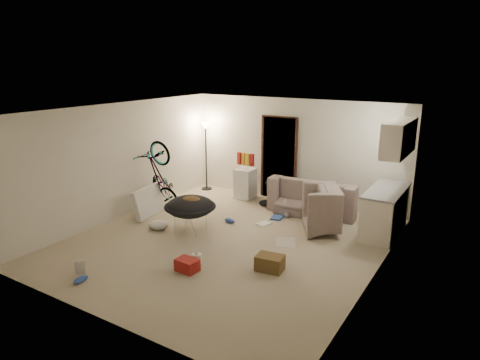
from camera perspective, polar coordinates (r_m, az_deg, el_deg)
The scene contains 38 objects.
floor at distance 8.26m, azimuth -1.74°, elevation -8.31°, with size 5.50×6.00×0.02m, color tan.
ceiling at distance 7.60m, azimuth -1.90°, elevation 9.35°, with size 5.50×6.00×0.02m, color white.
wall_back at distance 10.41m, azimuth 7.36°, elevation 3.88°, with size 5.50×0.02×2.50m, color silver.
wall_front at distance 5.71m, azimuth -18.81°, elevation -6.67°, with size 5.50×0.02×2.50m, color silver.
wall_left at distance 9.60m, azimuth -15.72°, elevation 2.43°, with size 0.02×6.00×2.50m, color silver.
wall_right at distance 6.78m, azimuth 18.06°, elevation -3.09°, with size 0.02×6.00×2.50m, color silver.
doorway at distance 10.59m, azimuth 5.26°, elevation 2.87°, with size 0.85×0.10×2.04m, color black.
door_trim at distance 10.57m, azimuth 5.19°, elevation 2.84°, with size 0.97×0.04×2.10m, color #341D12.
floor_lamp at distance 11.29m, azimuth -4.59°, elevation 5.15°, with size 0.28×0.28×1.81m.
kitchen_counter at distance 8.96m, azimuth 18.73°, elevation -4.13°, with size 0.60×1.50×0.88m, color silver.
counter_top at distance 8.82m, azimuth 18.98°, elevation -1.32°, with size 0.64×1.54×0.04m, color gray.
kitchen_uppers at distance 8.57m, azimuth 20.44°, elevation 5.30°, with size 0.38×1.40×0.65m, color silver.
sofa at distance 9.87m, azimuth 9.85°, elevation -2.63°, with size 1.99×0.78×0.58m, color #3A4139.
armchair at distance 8.88m, azimuth 12.96°, elevation -4.56°, with size 1.04×0.91×0.68m, color #3A4139.
bicycle at distance 9.98m, azimuth -10.55°, elevation -1.54°, with size 0.59×1.69×0.89m, color black.
book_asset at distance 7.57m, azimuth -21.11°, elevation -11.60°, with size 0.17×0.23×0.02m, color maroon.
mini_fridge at distance 10.73m, azimuth 0.70°, elevation -0.46°, with size 0.44×0.44×0.75m, color white.
snack_box_0 at distance 10.66m, azimuth -0.08°, elevation 2.91°, with size 0.10×0.07×0.30m, color maroon.
snack_box_1 at distance 10.60m, azimuth 0.48°, elevation 2.83°, with size 0.10×0.07×0.30m, color orange.
snack_box_2 at distance 10.54m, azimuth 1.03°, elevation 2.76°, with size 0.10×0.07×0.30m, color gold.
snack_box_3 at distance 10.48m, azimuth 1.60°, elevation 2.68°, with size 0.10×0.07×0.30m, color maroon.
saucer_chair at distance 8.64m, azimuth -6.65°, elevation -4.13°, with size 1.04×1.04×0.74m.
hoodie at distance 8.52m, azimuth -6.56°, elevation -2.93°, with size 0.48×0.40×0.22m, color #4A3419.
sofa_drape at distance 10.17m, azimuth 4.96°, elevation -0.45°, with size 0.56×0.46×0.28m, color black.
tv_box at distance 9.74m, azimuth -12.08°, elevation -2.80°, with size 0.12×0.98×0.65m, color silver.
drink_case_a at distance 7.19m, azimuth 4.00°, elevation -10.95°, with size 0.44×0.32×0.25m, color brown.
drink_case_b at distance 7.20m, azimuth -7.05°, elevation -11.19°, with size 0.36×0.26×0.21m, color maroon.
juicer at distance 7.45m, azimuth -5.79°, elevation -10.27°, with size 0.16×0.16×0.23m.
newspaper at distance 8.28m, azimuth 6.08°, elevation -8.25°, with size 0.37×0.49×0.01m, color beige.
book_blue at distance 9.47m, azimuth 4.95°, elevation -5.01°, with size 0.23×0.32×0.03m, color #2E4DA6.
book_white at distance 9.11m, azimuth 3.20°, elevation -5.85°, with size 0.22×0.29×0.03m, color silver.
shoe_0 at distance 9.17m, azimuth -1.36°, elevation -5.42°, with size 0.27×0.11×0.10m, color #2E4DA6.
shoe_1 at distance 9.54m, azimuth 6.28°, elevation -4.64°, with size 0.30×0.12×0.11m, color slate.
shoe_2 at distance 7.27m, azimuth -20.48°, elevation -12.32°, with size 0.27×0.11×0.10m, color #2E4DA6.
shoe_3 at distance 7.73m, azimuth -20.45°, elevation -10.64°, with size 0.24×0.10×0.09m, color slate.
shoe_4 at distance 7.62m, azimuth 3.23°, elevation -10.01°, with size 0.25×0.10×0.09m, color white.
clothes_lump_b at distance 10.26m, azimuth 3.69°, elevation -3.07°, with size 0.41×0.36×0.13m, color black.
clothes_lump_c at distance 9.04m, azimuth -10.83°, elevation -5.90°, with size 0.45×0.39×0.14m, color silver.
Camera 1 is at (4.18, -6.30, 3.32)m, focal length 32.00 mm.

